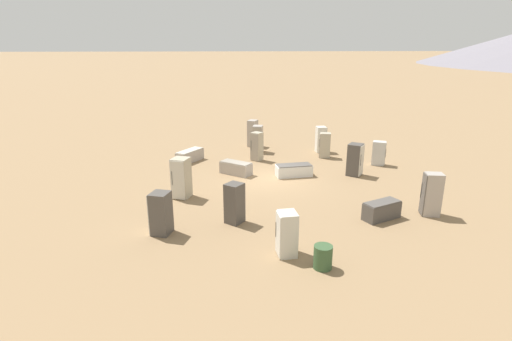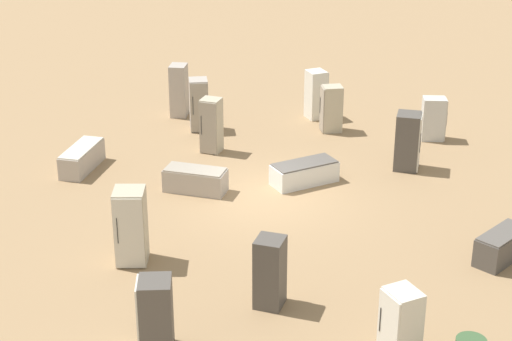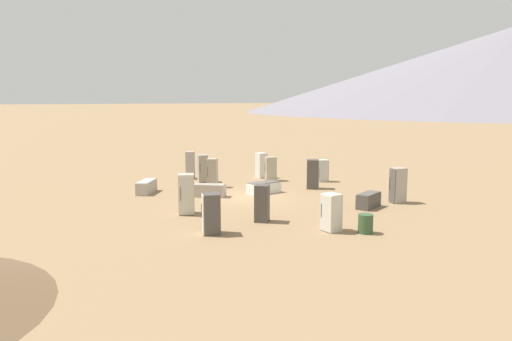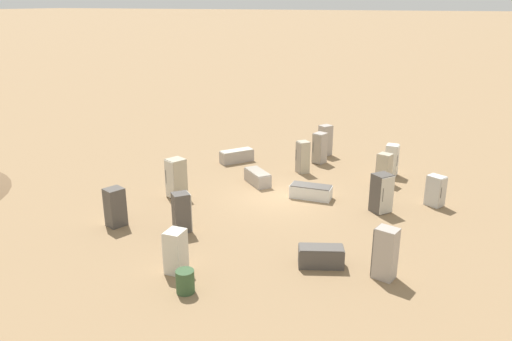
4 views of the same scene
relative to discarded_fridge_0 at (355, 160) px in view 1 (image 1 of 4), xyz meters
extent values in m
plane|color=#937551|center=(-0.19, 4.76, -0.87)|extent=(1000.00, 1000.00, 0.00)
cube|color=#4C4742|center=(0.01, 0.01, 0.00)|extent=(1.02, 1.01, 1.74)
cube|color=beige|center=(-0.21, -0.27, 0.00)|extent=(0.60, 0.47, 1.67)
cylinder|color=#2D2D2D|center=(-0.44, -0.14, 0.09)|extent=(0.02, 0.02, 0.61)
cube|color=#A89E93|center=(-5.57, -1.16, 0.04)|extent=(0.70, 0.79, 1.81)
cube|color=#56514C|center=(-5.48, -0.81, 0.04)|extent=(0.53, 0.16, 1.74)
cylinder|color=#2D2D2D|center=(-5.29, -0.83, 0.13)|extent=(0.02, 0.02, 0.63)
cube|color=silver|center=(5.10, 0.43, -0.02)|extent=(0.65, 0.60, 1.69)
cube|color=silver|center=(5.09, 0.11, -0.02)|extent=(0.62, 0.05, 1.63)
cylinder|color=#2D2D2D|center=(4.87, 0.09, 0.06)|extent=(0.02, 0.02, 0.59)
cube|color=#B2A88E|center=(-2.12, 9.15, 0.07)|extent=(0.98, 0.96, 1.87)
cube|color=beige|center=(-2.48, 9.31, 0.07)|extent=(0.32, 0.65, 1.80)
cylinder|color=#2D2D2D|center=(-2.40, 9.55, 0.16)|extent=(0.02, 0.02, 0.66)
cube|color=beige|center=(-8.04, 5.41, -0.10)|extent=(0.71, 0.61, 1.53)
cube|color=silver|center=(-8.05, 5.72, -0.10)|extent=(0.66, 0.07, 1.47)
cylinder|color=#2D2D2D|center=(-7.81, 5.76, -0.02)|extent=(0.02, 0.02, 0.54)
cube|color=silver|center=(1.71, -2.09, -0.16)|extent=(0.82, 0.89, 1.41)
cube|color=#BCB7AD|center=(1.54, -2.43, -0.16)|extent=(0.49, 0.27, 1.36)
cylinder|color=#2D2D2D|center=(1.35, -2.37, -0.09)|extent=(0.02, 0.02, 0.50)
cube|color=#B2A88E|center=(3.66, 4.86, 0.00)|extent=(0.81, 0.81, 1.74)
cube|color=gray|center=(3.45, 5.06, 0.00)|extent=(0.42, 0.44, 1.67)
cylinder|color=#2D2D2D|center=(3.57, 5.23, 0.09)|extent=(0.02, 0.02, 0.61)
cube|color=#A89E93|center=(7.24, 4.68, 0.05)|extent=(0.87, 0.83, 1.84)
cube|color=#BCB7AD|center=(7.54, 4.49, 0.05)|extent=(0.31, 0.48, 1.76)
cylinder|color=#2D2D2D|center=(7.46, 4.31, 0.14)|extent=(0.02, 0.02, 0.64)
cube|color=#A89E93|center=(5.67, 4.53, 0.01)|extent=(0.80, 0.77, 1.76)
cube|color=gray|center=(5.33, 4.63, 0.01)|extent=(0.21, 0.57, 1.69)
cylinder|color=#2D2D2D|center=(5.36, 4.84, 0.10)|extent=(0.02, 0.02, 0.61)
cube|color=white|center=(0.28, 3.30, -0.57)|extent=(0.92, 1.97, 0.60)
cube|color=#56514C|center=(0.28, 3.30, -0.25)|extent=(0.88, 1.89, 0.04)
cube|color=#4C4742|center=(-5.23, 6.95, -0.05)|extent=(0.87, 0.87, 1.63)
cube|color=beige|center=(-4.98, 6.73, -0.05)|extent=(0.41, 0.45, 1.56)
cylinder|color=#2D2D2D|center=(-5.09, 6.55, 0.03)|extent=(0.02, 0.02, 0.57)
cube|color=#4C4742|center=(-5.86, 9.73, -0.06)|extent=(0.89, 0.86, 1.62)
cube|color=silver|center=(-5.73, 10.05, -0.06)|extent=(0.65, 0.28, 1.56)
cylinder|color=#2D2D2D|center=(-5.49, 9.99, 0.02)|extent=(0.02, 0.02, 0.57)
cube|color=#4C4742|center=(-5.67, 1.01, -0.52)|extent=(1.18, 1.70, 0.70)
cube|color=#56514C|center=(-5.67, 1.01, -0.15)|extent=(1.13, 1.63, 0.04)
cube|color=#B2A88E|center=(3.72, 0.54, -0.09)|extent=(0.71, 0.75, 1.56)
cube|color=gray|center=(3.81, 0.86, -0.09)|extent=(0.53, 0.18, 1.50)
cylinder|color=#2D2D2D|center=(4.01, 0.84, -0.01)|extent=(0.02, 0.02, 0.55)
cube|color=#A89E93|center=(1.04, 6.37, -0.55)|extent=(1.68, 1.80, 0.65)
cube|color=gray|center=(1.04, 6.37, -0.20)|extent=(1.62, 1.73, 0.04)
cube|color=#A89E93|center=(3.89, 8.94, -0.53)|extent=(1.94, 1.71, 0.67)
cube|color=beige|center=(3.89, 8.94, -0.18)|extent=(1.86, 1.64, 0.04)
cylinder|color=#385633|center=(-9.02, 4.47, -0.48)|extent=(0.59, 0.59, 0.77)
camera|label=1|loc=(-19.81, 8.03, 5.87)|focal=28.00mm
camera|label=2|loc=(-19.81, 13.76, 9.33)|focal=60.00mm
camera|label=3|loc=(-23.15, 18.43, 4.46)|focal=35.00mm
camera|label=4|loc=(-20.76, -3.19, 7.95)|focal=35.00mm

